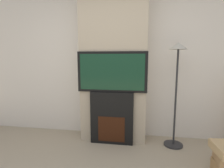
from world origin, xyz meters
The scene contains 5 objects.
wall_back centered at (0.00, 2.03, 1.35)m, with size 6.00×0.06×2.70m.
chimney_breast centered at (0.00, 1.81, 1.35)m, with size 1.09×0.37×2.70m.
fireplace centered at (0.00, 1.63, 0.43)m, with size 0.70×0.15×0.86m.
television centered at (0.00, 1.63, 1.19)m, with size 1.11×0.07×0.64m.
floor_lamp centered at (1.00, 1.68, 1.17)m, with size 0.30×0.30×1.63m.
Camera 1 is at (0.42, -1.11, 1.40)m, focal length 28.00 mm.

